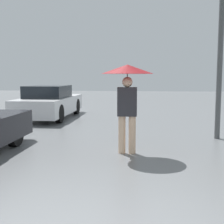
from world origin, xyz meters
TOP-DOWN VIEW (x-y plane):
  - pedestrian at (-0.03, 3.62)m, footprint 1.04×1.04m
  - parked_car_farthest at (-3.28, 8.79)m, footprint 1.62×4.16m
  - street_lamp at (2.15, 5.40)m, footprint 0.34×0.34m

SIDE VIEW (x-z plane):
  - parked_car_farthest at x=-3.28m, z-range -0.03..1.19m
  - pedestrian at x=-0.03m, z-range 0.54..2.35m
  - street_lamp at x=2.15m, z-range 0.59..4.73m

